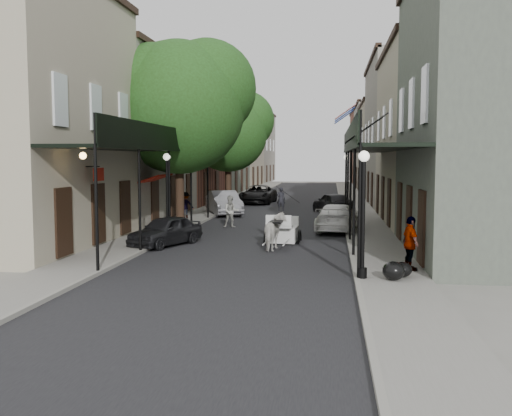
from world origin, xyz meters
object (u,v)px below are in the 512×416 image
(lamppost_right_near, at_px, (363,212))
(lamppost_right_far, at_px, (346,183))
(pedestrian_sidewalk_left, at_px, (185,205))
(tree_far, at_px, (233,129))
(pedestrian_walking, at_px, (231,211))
(tree_near, at_px, (187,102))
(pedestrian_sidewalk_right, at_px, (411,243))
(horse, at_px, (276,232))
(car_right_near, at_px, (337,218))
(lamppost_left, at_px, (167,193))
(car_left_far, at_px, (258,194))
(car_left_near, at_px, (166,231))
(car_right_far, at_px, (333,203))
(car_left_mid, at_px, (224,203))
(carriage, at_px, (283,220))

(lamppost_right_near, xyz_separation_m, lamppost_right_far, (0.00, 20.00, 0.00))
(pedestrian_sidewalk_left, bearing_deg, tree_far, -100.42)
(lamppost_right_far, bearing_deg, pedestrian_walking, -129.16)
(tree_near, relative_size, lamppost_right_near, 2.60)
(tree_near, distance_m, pedestrian_sidewalk_right, 15.65)
(tree_far, height_order, horse, tree_far)
(pedestrian_sidewalk_left, relative_size, car_right_near, 0.32)
(car_right_near, bearing_deg, pedestrian_sidewalk_right, 107.29)
(lamppost_right_near, distance_m, lamppost_left, 11.46)
(tree_near, relative_size, pedestrian_walking, 5.74)
(pedestrian_sidewalk_right, bearing_deg, pedestrian_walking, 18.56)
(car_left_far, distance_m, car_right_near, 17.78)
(tree_far, relative_size, car_left_near, 2.36)
(pedestrian_sidewalk_left, distance_m, car_right_far, 10.04)
(lamppost_left, height_order, car_right_near, lamppost_left)
(tree_far, bearing_deg, car_left_mid, -84.90)
(car_left_near, bearing_deg, car_left_far, 110.02)
(tree_near, relative_size, car_left_far, 1.83)
(lamppost_right_near, xyz_separation_m, pedestrian_sidewalk_right, (1.55, 1.34, -1.08))
(lamppost_right_far, bearing_deg, car_left_mid, -172.22)
(lamppost_left, bearing_deg, car_right_near, 25.39)
(pedestrian_sidewalk_left, height_order, car_left_near, pedestrian_sidewalk_left)
(pedestrian_walking, distance_m, pedestrian_sidewalk_left, 4.66)
(tree_near, distance_m, lamppost_left, 6.10)
(tree_far, height_order, lamppost_right_far, tree_far)
(car_left_far, bearing_deg, car_left_mid, -93.30)
(tree_far, height_order, pedestrian_sidewalk_right, tree_far)
(carriage, height_order, car_right_near, carriage)
(lamppost_right_far, height_order, car_right_near, lamppost_right_far)
(car_right_far, bearing_deg, lamppost_left, 38.70)
(pedestrian_walking, height_order, pedestrian_sidewalk_left, pedestrian_walking)
(pedestrian_sidewalk_left, bearing_deg, car_left_near, 95.24)
(horse, relative_size, car_right_near, 0.37)
(lamppost_right_far, distance_m, car_right_near, 8.53)
(horse, relative_size, pedestrian_sidewalk_left, 1.13)
(lamppost_right_near, height_order, carriage, lamppost_right_near)
(car_left_near, bearing_deg, horse, 16.65)
(pedestrian_walking, height_order, car_left_far, pedestrian_walking)
(tree_near, bearing_deg, car_left_mid, 84.96)
(lamppost_left, bearing_deg, car_left_mid, 87.39)
(car_right_near, bearing_deg, carriage, 63.85)
(car_left_near, bearing_deg, pedestrian_sidewalk_right, -4.16)
(lamppost_right_far, xyz_separation_m, horse, (-3.08, -14.48, -1.32))
(lamppost_right_far, xyz_separation_m, pedestrian_sidewalk_left, (-9.40, -4.19, -1.17))
(lamppost_right_near, height_order, car_right_near, lamppost_right_near)
(lamppost_right_far, bearing_deg, car_left_near, -118.81)
(lamppost_right_near, relative_size, pedestrian_walking, 2.21)
(lamppost_right_near, relative_size, lamppost_left, 1.00)
(pedestrian_walking, relative_size, pedestrian_sidewalk_right, 0.99)
(carriage, bearing_deg, pedestrian_sidewalk_left, 131.70)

